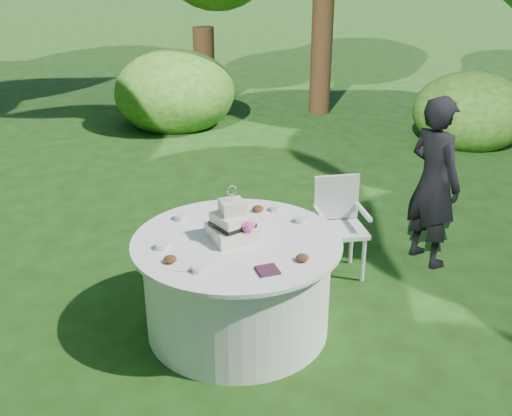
{
  "coord_description": "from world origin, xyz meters",
  "views": [
    {
      "loc": [
        -1.16,
        -3.78,
        2.74
      ],
      "look_at": [
        0.15,
        0.0,
        1.0
      ],
      "focal_mm": 42.0,
      "sensor_mm": 36.0,
      "label": 1
    }
  ],
  "objects_px": {
    "table": "(237,284)",
    "cake": "(233,225)",
    "chair": "(339,218)",
    "guest": "(434,182)",
    "napkins": "(268,270)"
  },
  "relations": [
    {
      "from": "cake",
      "to": "chair",
      "type": "xyz_separation_m",
      "value": [
        1.16,
        0.57,
        -0.37
      ]
    },
    {
      "from": "table",
      "to": "chair",
      "type": "height_order",
      "value": "chair"
    },
    {
      "from": "table",
      "to": "napkins",
      "type": "bearing_deg",
      "value": -84.55
    },
    {
      "from": "cake",
      "to": "chair",
      "type": "relative_size",
      "value": 0.48
    },
    {
      "from": "napkins",
      "to": "chair",
      "type": "relative_size",
      "value": 0.16
    },
    {
      "from": "chair",
      "to": "table",
      "type": "bearing_deg",
      "value": -152.75
    },
    {
      "from": "napkins",
      "to": "table",
      "type": "xyz_separation_m",
      "value": [
        -0.05,
        0.52,
        -0.39
      ]
    },
    {
      "from": "table",
      "to": "cake",
      "type": "distance_m",
      "value": 0.5
    },
    {
      "from": "napkins",
      "to": "cake",
      "type": "xyz_separation_m",
      "value": [
        -0.07,
        0.54,
        0.1
      ]
    },
    {
      "from": "table",
      "to": "guest",
      "type": "bearing_deg",
      "value": 13.33
    },
    {
      "from": "guest",
      "to": "chair",
      "type": "xyz_separation_m",
      "value": [
        -0.89,
        0.11,
        -0.28
      ]
    },
    {
      "from": "table",
      "to": "cake",
      "type": "xyz_separation_m",
      "value": [
        -0.02,
        0.02,
        0.5
      ]
    },
    {
      "from": "table",
      "to": "chair",
      "type": "distance_m",
      "value": 1.29
    },
    {
      "from": "guest",
      "to": "chair",
      "type": "bearing_deg",
      "value": 73.7
    },
    {
      "from": "napkins",
      "to": "cake",
      "type": "relative_size",
      "value": 0.33
    }
  ]
}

